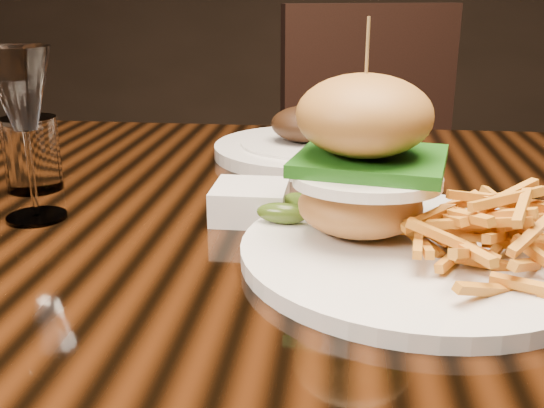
# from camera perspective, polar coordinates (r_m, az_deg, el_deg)

# --- Properties ---
(dining_table) EXTENTS (1.60, 0.90, 0.75)m
(dining_table) POSITION_cam_1_polar(r_m,az_deg,el_deg) (0.74, 3.37, -6.05)
(dining_table) COLOR black
(dining_table) RESTS_ON ground
(burger_plate) EXTENTS (0.32, 0.32, 0.21)m
(burger_plate) POSITION_cam_1_polar(r_m,az_deg,el_deg) (0.58, 12.28, 0.19)
(burger_plate) COLOR silver
(burger_plate) RESTS_ON dining_table
(ramekin) EXTENTS (0.08, 0.08, 0.04)m
(ramekin) POSITION_cam_1_polar(r_m,az_deg,el_deg) (0.68, -1.97, 0.21)
(ramekin) COLOR silver
(ramekin) RESTS_ON dining_table
(wine_glass) EXTENTS (0.07, 0.07, 0.18)m
(wine_glass) POSITION_cam_1_polar(r_m,az_deg,el_deg) (0.70, -21.54, 9.07)
(wine_glass) COLOR white
(wine_glass) RESTS_ON dining_table
(water_tumbler) EXTENTS (0.07, 0.07, 0.09)m
(water_tumbler) POSITION_cam_1_polar(r_m,az_deg,el_deg) (0.83, -20.72, 4.22)
(water_tumbler) COLOR white
(water_tumbler) RESTS_ON dining_table
(far_dish) EXTENTS (0.27, 0.27, 0.09)m
(far_dish) POSITION_cam_1_polar(r_m,az_deg,el_deg) (0.94, 3.10, 5.32)
(far_dish) COLOR silver
(far_dish) RESTS_ON dining_table
(chair_far) EXTENTS (0.59, 0.59, 0.95)m
(chair_far) POSITION_cam_1_polar(r_m,az_deg,el_deg) (1.63, 9.81, 2.56)
(chair_far) COLOR black
(chair_far) RESTS_ON ground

